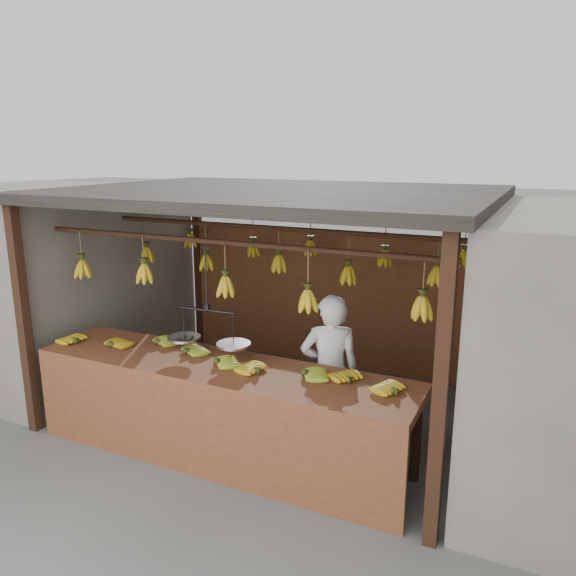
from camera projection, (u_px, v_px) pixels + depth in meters
The scene contains 8 objects.
ground at pixel (276, 407), 6.23m from camera, with size 80.00×80.00×0.00m, color #5B5B57.
stall at pixel (289, 227), 6.04m from camera, with size 4.30×3.30×2.40m.
neighbor_left at pixel (34, 276), 7.45m from camera, with size 3.00×3.00×2.30m, color slate.
counter at pixel (214, 389), 4.98m from camera, with size 3.62×0.83×0.96m.
hanging_bananas at pixel (275, 266), 5.83m from camera, with size 3.65×2.23×0.38m.
balance_scale at pixel (208, 337), 5.17m from camera, with size 0.82×0.34×0.95m.
vendor at pixel (330, 373), 5.23m from camera, with size 0.55×0.36×1.51m, color white.
bag_bundles at pixel (482, 312), 6.36m from camera, with size 0.08×0.26×1.33m.
Camera 1 is at (2.57, -5.12, 2.79)m, focal length 35.00 mm.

